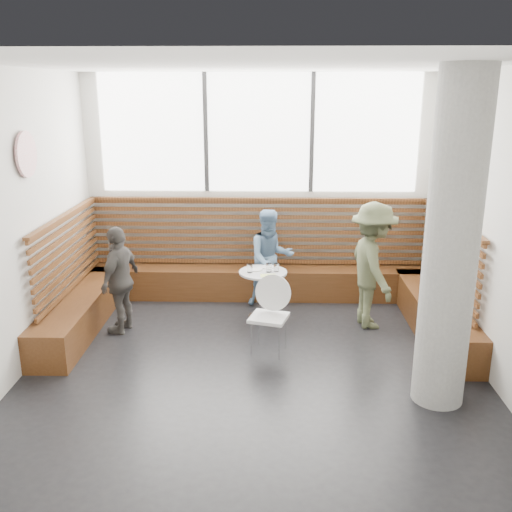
{
  "coord_description": "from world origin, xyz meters",
  "views": [
    {
      "loc": [
        0.18,
        -5.72,
        2.99
      ],
      "look_at": [
        0.0,
        1.0,
        1.0
      ],
      "focal_mm": 40.0,
      "sensor_mm": 36.0,
      "label": 1
    }
  ],
  "objects_px": {
    "cafe_chair": "(269,308)",
    "child_back": "(271,258)",
    "cafe_table": "(263,285)",
    "adult_man": "(373,266)",
    "concrete_column": "(451,244)",
    "child_left": "(120,280)"
  },
  "relations": [
    {
      "from": "cafe_table",
      "to": "cafe_chair",
      "type": "height_order",
      "value": "cafe_chair"
    },
    {
      "from": "cafe_chair",
      "to": "child_back",
      "type": "bearing_deg",
      "value": 105.06
    },
    {
      "from": "concrete_column",
      "to": "cafe_table",
      "type": "xyz_separation_m",
      "value": [
        -1.77,
        2.05,
        -1.13
      ]
    },
    {
      "from": "adult_man",
      "to": "cafe_table",
      "type": "bearing_deg",
      "value": 71.33
    },
    {
      "from": "concrete_column",
      "to": "child_back",
      "type": "bearing_deg",
      "value": 123.01
    },
    {
      "from": "concrete_column",
      "to": "child_left",
      "type": "xyz_separation_m",
      "value": [
        -3.55,
        1.58,
        -0.92
      ]
    },
    {
      "from": "adult_man",
      "to": "child_left",
      "type": "xyz_separation_m",
      "value": [
        -3.18,
        -0.25,
        -0.13
      ]
    },
    {
      "from": "child_left",
      "to": "cafe_table",
      "type": "bearing_deg",
      "value": 120.19
    },
    {
      "from": "adult_man",
      "to": "child_left",
      "type": "bearing_deg",
      "value": 84.63
    },
    {
      "from": "cafe_table",
      "to": "child_back",
      "type": "relative_size",
      "value": 0.48
    },
    {
      "from": "cafe_table",
      "to": "child_left",
      "type": "bearing_deg",
      "value": -165.32
    },
    {
      "from": "cafe_chair",
      "to": "adult_man",
      "type": "height_order",
      "value": "adult_man"
    },
    {
      "from": "concrete_column",
      "to": "child_back",
      "type": "xyz_separation_m",
      "value": [
        -1.67,
        2.57,
        -0.91
      ]
    },
    {
      "from": "concrete_column",
      "to": "child_left",
      "type": "relative_size",
      "value": 2.34
    },
    {
      "from": "adult_man",
      "to": "child_left",
      "type": "relative_size",
      "value": 1.19
    },
    {
      "from": "cafe_table",
      "to": "cafe_chair",
      "type": "bearing_deg",
      "value": -85.21
    },
    {
      "from": "concrete_column",
      "to": "cafe_chair",
      "type": "distance_m",
      "value": 2.26
    },
    {
      "from": "cafe_table",
      "to": "cafe_chair",
      "type": "relative_size",
      "value": 0.73
    },
    {
      "from": "cafe_table",
      "to": "cafe_chair",
      "type": "distance_m",
      "value": 1.0
    },
    {
      "from": "adult_man",
      "to": "cafe_chair",
      "type": "bearing_deg",
      "value": 110.67
    },
    {
      "from": "concrete_column",
      "to": "adult_man",
      "type": "xyz_separation_m",
      "value": [
        -0.37,
        1.83,
        -0.79
      ]
    },
    {
      "from": "cafe_table",
      "to": "adult_man",
      "type": "relative_size",
      "value": 0.4
    }
  ]
}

